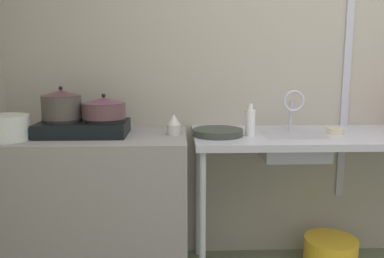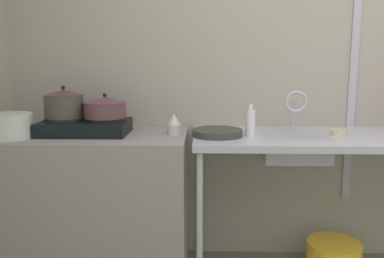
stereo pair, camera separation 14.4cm
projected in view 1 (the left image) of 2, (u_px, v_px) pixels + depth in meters
The scene contains 15 objects.
wall_back at pixel (331, 58), 2.75m from camera, with size 5.19×0.10×2.74m, color #A7A293.
wall_metal_strip at pixel (349, 37), 2.67m from camera, with size 0.05×0.01×2.19m, color #B3B5C6.
counter_concrete at pixel (91, 208), 2.48m from camera, with size 1.17×0.65×0.91m, color gray.
counter_sink at pixel (333, 144), 2.46m from camera, with size 1.71×0.65×0.91m.
stove at pixel (84, 127), 2.40m from camera, with size 0.52×0.34×0.10m.
pot_on_left_burner at pixel (61, 104), 2.37m from camera, with size 0.23×0.23×0.19m.
pot_on_right_burner at pixel (104, 108), 2.38m from camera, with size 0.26×0.26×0.15m.
pot_beside_stove at pixel (5, 128), 2.24m from camera, with size 0.27×0.27×0.14m.
percolator at pixel (174, 125), 2.41m from camera, with size 0.09×0.09×0.12m.
sink_basin at pixel (293, 147), 2.43m from camera, with size 0.38×0.29×0.14m, color #B3B5C6.
faucet at pixel (293, 104), 2.51m from camera, with size 0.14×0.08×0.26m.
frying_pan at pixel (218, 132), 2.38m from camera, with size 0.30×0.30×0.04m, color #323931.
small_bowl_on_drainboard at pixel (335, 131), 2.45m from camera, with size 0.10×0.10×0.04m, color beige.
bottle_by_sink at pixel (250, 122), 2.38m from camera, with size 0.06×0.06×0.19m.
bucket_on_floor at pixel (330, 255), 2.61m from camera, with size 0.34×0.34×0.22m, color yellow.
Camera 1 is at (-1.04, -1.05, 1.36)m, focal length 37.70 mm.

